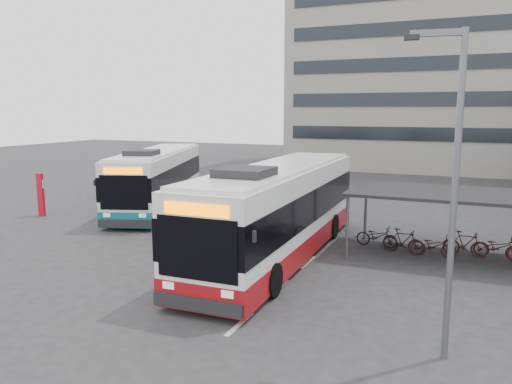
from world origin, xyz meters
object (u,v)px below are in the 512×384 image
at_px(bus_teal, 158,179).
at_px(lamp_post, 451,178).
at_px(pedestrian, 225,234).
at_px(bus_main, 278,212).

distance_m(bus_teal, lamp_post, 20.84).
xyz_separation_m(pedestrian, lamp_post, (8.20, -5.23, 3.30)).
height_order(bus_main, pedestrian, bus_main).
height_order(bus_teal, pedestrian, bus_teal).
bearing_deg(bus_main, lamp_post, -44.96).
xyz_separation_m(bus_teal, lamp_post, (16.35, -12.67, 2.51)).
bearing_deg(bus_teal, pedestrian, -61.86).
relative_size(pedestrian, lamp_post, 0.24).
height_order(bus_main, bus_teal, bus_main).
distance_m(bus_main, bus_teal, 12.00).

